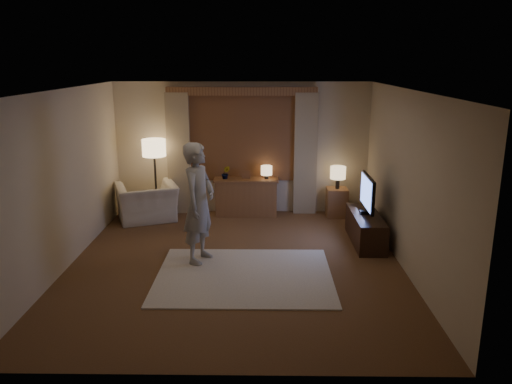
{
  "coord_description": "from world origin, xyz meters",
  "views": [
    {
      "loc": [
        0.41,
        -7.02,
        3.01
      ],
      "look_at": [
        0.3,
        0.6,
        0.98
      ],
      "focal_mm": 35.0,
      "sensor_mm": 36.0,
      "label": 1
    }
  ],
  "objects_px": {
    "side_table": "(337,202)",
    "tv_stand": "(366,228)",
    "sideboard": "(246,198)",
    "person": "(199,203)",
    "armchair": "(147,202)"
  },
  "relations": [
    {
      "from": "side_table",
      "to": "tv_stand",
      "type": "height_order",
      "value": "side_table"
    },
    {
      "from": "side_table",
      "to": "tv_stand",
      "type": "relative_size",
      "value": 0.4
    },
    {
      "from": "sideboard",
      "to": "person",
      "type": "relative_size",
      "value": 0.66
    },
    {
      "from": "armchair",
      "to": "person",
      "type": "xyz_separation_m",
      "value": [
        1.27,
        -2.02,
        0.58
      ]
    },
    {
      "from": "armchair",
      "to": "person",
      "type": "height_order",
      "value": "person"
    },
    {
      "from": "armchair",
      "to": "side_table",
      "type": "height_order",
      "value": "armchair"
    },
    {
      "from": "person",
      "to": "side_table",
      "type": "bearing_deg",
      "value": -27.23
    },
    {
      "from": "sideboard",
      "to": "tv_stand",
      "type": "relative_size",
      "value": 0.86
    },
    {
      "from": "tv_stand",
      "to": "side_table",
      "type": "bearing_deg",
      "value": 100.63
    },
    {
      "from": "armchair",
      "to": "tv_stand",
      "type": "height_order",
      "value": "armchair"
    },
    {
      "from": "armchair",
      "to": "person",
      "type": "distance_m",
      "value": 2.46
    },
    {
      "from": "tv_stand",
      "to": "person",
      "type": "relative_size",
      "value": 0.77
    },
    {
      "from": "sideboard",
      "to": "side_table",
      "type": "xyz_separation_m",
      "value": [
        1.79,
        -0.05,
        -0.07
      ]
    },
    {
      "from": "armchair",
      "to": "person",
      "type": "bearing_deg",
      "value": 100.67
    },
    {
      "from": "side_table",
      "to": "person",
      "type": "relative_size",
      "value": 0.31
    }
  ]
}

